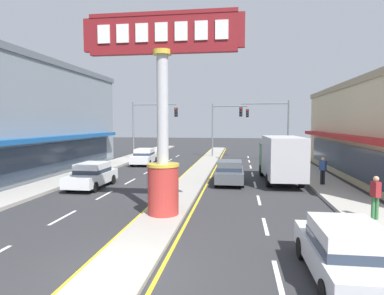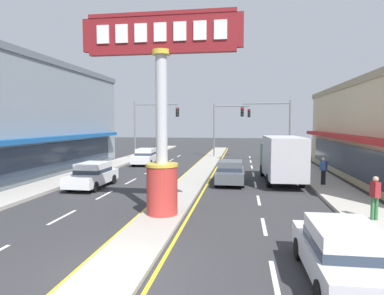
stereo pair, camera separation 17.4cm
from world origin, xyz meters
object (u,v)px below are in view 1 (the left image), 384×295
object	(u,v)px
traffic_light_left_side	(149,121)
sedan_far_left_oncoming	(144,156)
pedestrian_far_side	(375,195)
traffic_light_right_side	(270,120)
sedan_far_right_lane	(92,175)
district_sign	(163,119)
pedestrian_near_kerb	(323,169)
box_truck_near_right_lane	(281,158)
sedan_near_left_lane	(346,252)
sedan_mid_left_lane	(230,172)
traffic_light_median_far	(226,121)

from	to	relation	value
traffic_light_left_side	sedan_far_left_oncoming	world-z (taller)	traffic_light_left_side
pedestrian_far_side	traffic_light_right_side	bearing A→B (deg)	96.89
traffic_light_left_side	sedan_far_left_oncoming	xyz separation A→B (m)	(0.28, -3.04, -3.46)
sedan_far_right_lane	pedestrian_far_side	xyz separation A→B (m)	(14.40, -5.49, 0.38)
district_sign	traffic_light_left_side	world-z (taller)	district_sign
traffic_light_right_side	district_sign	bearing A→B (deg)	-107.05
pedestrian_far_side	traffic_light_left_side	bearing A→B (deg)	126.31
sedan_far_right_lane	pedestrian_near_kerb	xyz separation A→B (m)	(14.20, 2.10, 0.35)
box_truck_near_right_lane	sedan_near_left_lane	bearing A→B (deg)	-90.29
pedestrian_near_kerb	traffic_light_right_side	bearing A→B (deg)	100.19
traffic_light_left_side	sedan_far_left_oncoming	size ratio (longest dim) A/B	1.41
sedan_mid_left_lane	box_truck_near_right_lane	bearing A→B (deg)	13.93
district_sign	box_truck_near_right_lane	world-z (taller)	district_sign
traffic_light_left_side	sedan_near_left_lane	xyz separation A→B (m)	(12.01, -25.29, -3.46)
box_truck_near_right_lane	sedan_near_left_lane	size ratio (longest dim) A/B	1.62
traffic_light_median_far	sedan_far_left_oncoming	distance (m)	11.22
box_truck_near_right_lane	sedan_far_right_lane	xyz separation A→B (m)	(-11.80, -3.35, -0.91)
district_sign	pedestrian_near_kerb	bearing A→B (deg)	43.36
sedan_far_left_oncoming	traffic_light_right_side	bearing A→B (deg)	13.22
sedan_mid_left_lane	sedan_far_right_lane	bearing A→B (deg)	-163.35
traffic_light_median_far	sedan_far_right_lane	distance (m)	20.80
sedan_far_left_oncoming	pedestrian_near_kerb	bearing A→B (deg)	-33.35
sedan_far_left_oncoming	pedestrian_near_kerb	size ratio (longest dim) A/B	2.59
sedan_mid_left_lane	sedan_far_left_oncoming	xyz separation A→B (m)	(-8.43, 8.93, 0.00)
district_sign	sedan_near_left_lane	world-z (taller)	district_sign
sedan_far_right_lane	pedestrian_far_side	world-z (taller)	pedestrian_far_side
sedan_far_left_oncoming	sedan_near_left_lane	bearing A→B (deg)	-62.20
traffic_light_median_far	pedestrian_near_kerb	bearing A→B (deg)	-68.35
sedan_far_right_lane	pedestrian_near_kerb	size ratio (longest dim) A/B	2.54
sedan_mid_left_lane	pedestrian_near_kerb	world-z (taller)	pedestrian_near_kerb
district_sign	sedan_far_left_oncoming	xyz separation A→B (m)	(-5.87, 17.22, -3.40)
pedestrian_near_kerb	pedestrian_far_side	xyz separation A→B (m)	(0.20, -7.59, 0.03)
sedan_far_right_lane	sedan_near_left_lane	world-z (taller)	same
pedestrian_near_kerb	sedan_far_left_oncoming	bearing A→B (deg)	146.65
traffic_light_median_far	sedan_mid_left_lane	world-z (taller)	traffic_light_median_far
traffic_light_right_side	traffic_light_median_far	bearing A→B (deg)	133.30
traffic_light_right_side	pedestrian_near_kerb	distance (m)	12.75
traffic_light_right_side	box_truck_near_right_lane	bearing A→B (deg)	-91.12
traffic_light_left_side	sedan_near_left_lane	size ratio (longest dim) A/B	1.43
sedan_mid_left_lane	sedan_near_left_lane	bearing A→B (deg)	-76.08
sedan_near_left_lane	traffic_light_left_side	bearing A→B (deg)	115.41
district_sign	sedan_far_right_lane	size ratio (longest dim) A/B	1.94
box_truck_near_right_lane	pedestrian_near_kerb	xyz separation A→B (m)	(2.40, -1.25, -0.55)
traffic_light_right_side	traffic_light_median_far	distance (m)	6.66
sedan_near_left_lane	sedan_mid_left_lane	xyz separation A→B (m)	(-3.30, 13.31, 0.00)
traffic_light_left_side	box_truck_near_right_lane	distance (m)	16.63
pedestrian_far_side	sedan_far_right_lane	bearing A→B (deg)	159.12
box_truck_near_right_lane	sedan_near_left_lane	distance (m)	14.18
box_truck_near_right_lane	sedan_near_left_lane	world-z (taller)	box_truck_near_right_lane
traffic_light_right_side	box_truck_near_right_lane	world-z (taller)	traffic_light_right_side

